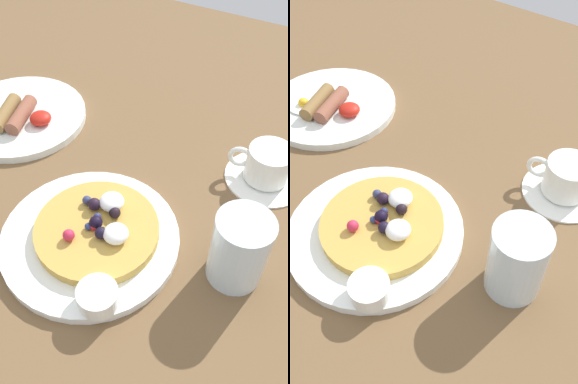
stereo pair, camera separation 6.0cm
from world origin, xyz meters
TOP-DOWN VIEW (x-y plane):
  - ground_plane at (0.00, 0.00)cm, footprint 192.58×144.78cm
  - pancake_plate at (-0.78, -4.88)cm, footprint 25.12×25.12cm
  - pancake_with_berries at (-0.21, -3.92)cm, footprint 17.33×17.33cm
  - syrup_ramekin at (5.86, -12.87)cm, footprint 5.16×5.16cm
  - breakfast_plate at (-27.78, 12.17)cm, footprint 24.35×24.35cm
  - fried_breakfast at (-26.94, 10.22)cm, footprint 13.80×10.16cm
  - coffee_saucer at (16.99, 18.94)cm, footprint 12.78×12.78cm
  - coffee_cup at (16.81, 18.91)cm, footprint 9.89×7.02cm
  - water_glass at (18.70, -0.43)cm, footprint 7.26×7.26cm

SIDE VIEW (x-z plane):
  - ground_plane at x=0.00cm, z-range -3.00..0.00cm
  - coffee_saucer at x=16.99cm, z-range 0.00..0.65cm
  - breakfast_plate at x=-27.78cm, z-range 0.00..1.38cm
  - pancake_plate at x=-0.78cm, z-range 0.00..1.38cm
  - pancake_with_berries at x=-0.21cm, z-range 0.59..4.29cm
  - fried_breakfast at x=-26.94cm, z-range 1.09..3.85cm
  - syrup_ramekin at x=5.86cm, z-range 1.42..4.05cm
  - coffee_cup at x=16.81cm, z-range 0.76..6.19cm
  - water_glass at x=18.70cm, z-range 0.00..10.67cm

